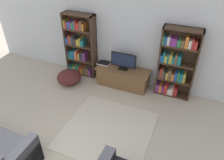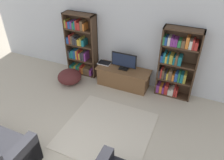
{
  "view_description": "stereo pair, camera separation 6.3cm",
  "coord_description": "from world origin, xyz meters",
  "px_view_note": "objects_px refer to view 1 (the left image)",
  "views": [
    {
      "loc": [
        1.59,
        -0.72,
        3.48
      ],
      "look_at": [
        -0.02,
        3.07,
        0.7
      ],
      "focal_mm": 35.0,
      "sensor_mm": 36.0,
      "label": 1
    },
    {
      "loc": [
        1.64,
        -0.7,
        3.48
      ],
      "look_at": [
        -0.02,
        3.07,
        0.7
      ],
      "focal_mm": 35.0,
      "sensor_mm": 36.0,
      "label": 2
    }
  ],
  "objects_px": {
    "bookshelf_left": "(80,47)",
    "laptop": "(104,63)",
    "television": "(123,61)",
    "bookshelf_right": "(176,64)",
    "tv_stand": "(123,77)",
    "beanbag_ottoman": "(69,77)"
  },
  "relations": [
    {
      "from": "bookshelf_right",
      "to": "beanbag_ottoman",
      "type": "xyz_separation_m",
      "value": [
        -2.68,
        -0.62,
        -0.68
      ]
    },
    {
      "from": "tv_stand",
      "to": "laptop",
      "type": "height_order",
      "value": "laptop"
    },
    {
      "from": "tv_stand",
      "to": "bookshelf_left",
      "type": "bearing_deg",
      "value": 173.73
    },
    {
      "from": "television",
      "to": "beanbag_ottoman",
      "type": "distance_m",
      "value": 1.58
    },
    {
      "from": "laptop",
      "to": "beanbag_ottoman",
      "type": "relative_size",
      "value": 0.53
    },
    {
      "from": "tv_stand",
      "to": "beanbag_ottoman",
      "type": "relative_size",
      "value": 2.18
    },
    {
      "from": "bookshelf_right",
      "to": "laptop",
      "type": "bearing_deg",
      "value": -177.81
    },
    {
      "from": "tv_stand",
      "to": "laptop",
      "type": "distance_m",
      "value": 0.65
    },
    {
      "from": "bookshelf_left",
      "to": "tv_stand",
      "type": "relative_size",
      "value": 1.26
    },
    {
      "from": "bookshelf_left",
      "to": "laptop",
      "type": "relative_size",
      "value": 5.17
    },
    {
      "from": "bookshelf_right",
      "to": "television",
      "type": "height_order",
      "value": "bookshelf_right"
    },
    {
      "from": "television",
      "to": "laptop",
      "type": "bearing_deg",
      "value": 172.87
    },
    {
      "from": "bookshelf_right",
      "to": "laptop",
      "type": "height_order",
      "value": "bookshelf_right"
    },
    {
      "from": "bookshelf_right",
      "to": "television",
      "type": "bearing_deg",
      "value": -173.51
    },
    {
      "from": "television",
      "to": "beanbag_ottoman",
      "type": "relative_size",
      "value": 1.02
    },
    {
      "from": "bookshelf_left",
      "to": "beanbag_ottoman",
      "type": "xyz_separation_m",
      "value": [
        -0.05,
        -0.62,
        -0.66
      ]
    },
    {
      "from": "television",
      "to": "bookshelf_left",
      "type": "bearing_deg",
      "value": 173.88
    },
    {
      "from": "bookshelf_left",
      "to": "laptop",
      "type": "xyz_separation_m",
      "value": [
        0.76,
        -0.07,
        -0.32
      ]
    },
    {
      "from": "bookshelf_left",
      "to": "laptop",
      "type": "bearing_deg",
      "value": -5.34
    },
    {
      "from": "tv_stand",
      "to": "television",
      "type": "bearing_deg",
      "value": 90.0
    },
    {
      "from": "bookshelf_left",
      "to": "bookshelf_right",
      "type": "height_order",
      "value": "same"
    },
    {
      "from": "bookshelf_right",
      "to": "laptop",
      "type": "distance_m",
      "value": 1.9
    }
  ]
}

